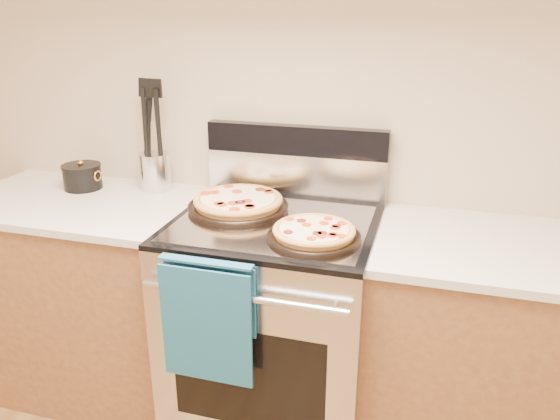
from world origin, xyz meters
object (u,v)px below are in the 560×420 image
(pepperoni_pizza_front, at_px, (314,233))
(saucepan, at_px, (82,178))
(range_body, at_px, (275,329))
(utensil_crock, at_px, (156,172))
(pepperoni_pizza_back, at_px, (238,203))

(pepperoni_pizza_front, height_order, saucepan, saucepan)
(range_body, xyz_separation_m, utensil_crock, (-0.62, 0.24, 0.54))
(pepperoni_pizza_back, xyz_separation_m, utensil_crock, (-0.45, 0.17, 0.04))
(range_body, distance_m, utensil_crock, 0.86)
(saucepan, bearing_deg, pepperoni_pizza_back, -7.10)
(utensil_crock, bearing_deg, pepperoni_pizza_back, -20.76)
(pepperoni_pizza_front, distance_m, saucepan, 1.16)
(range_body, bearing_deg, saucepan, 170.01)
(range_body, relative_size, pepperoni_pizza_back, 2.30)
(range_body, xyz_separation_m, pepperoni_pizza_back, (-0.17, 0.07, 0.50))
(saucepan, bearing_deg, utensil_crock, 12.79)
(range_body, bearing_deg, utensil_crock, 158.81)
(range_body, relative_size, utensil_crock, 5.39)
(pepperoni_pizza_back, distance_m, utensil_crock, 0.48)
(pepperoni_pizza_back, bearing_deg, saucepan, 172.90)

